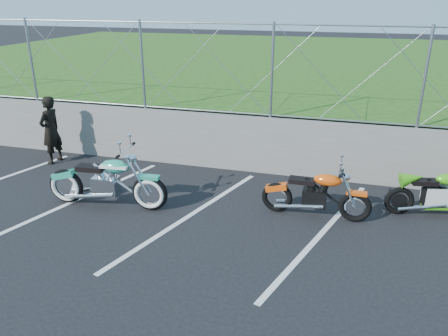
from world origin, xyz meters
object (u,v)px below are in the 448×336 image
(person_standing, at_px, (51,130))
(naked_orange, at_px, (317,196))
(cruiser_turquoise, at_px, (108,183))
(sportbike_green, at_px, (437,195))

(person_standing, bearing_deg, naked_orange, 86.58)
(cruiser_turquoise, distance_m, sportbike_green, 6.12)
(cruiser_turquoise, xyz_separation_m, sportbike_green, (5.97, 1.32, -0.07))
(naked_orange, bearing_deg, cruiser_turquoise, -169.61)
(sportbike_green, bearing_deg, cruiser_turquoise, 179.69)
(naked_orange, xyz_separation_m, person_standing, (-6.36, 1.12, 0.39))
(cruiser_turquoise, bearing_deg, sportbike_green, 7.67)
(sportbike_green, relative_size, person_standing, 1.11)
(cruiser_turquoise, distance_m, naked_orange, 3.91)
(sportbike_green, xyz_separation_m, person_standing, (-8.48, 0.45, 0.40))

